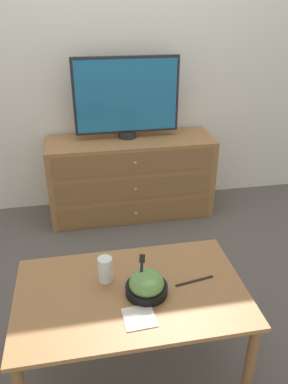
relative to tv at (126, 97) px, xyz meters
The scene contains 9 objects.
ground_plane 0.97m from the tv, 106.01° to the left, with size 12.00×12.00×0.00m, color #56514C.
wall_back 0.41m from the tv, 104.19° to the left, with size 12.00×0.05×2.60m.
dresser 0.63m from the tv, 74.92° to the right, with size 1.29×0.44×0.64m.
tv is the anchor object (origin of this frame).
coffee_table 1.64m from the tv, 97.79° to the right, with size 0.99×0.61×0.47m.
takeout_bowl 1.62m from the tv, 95.39° to the right, with size 0.18×0.18×0.16m.
drink_cup 1.54m from the tv, 102.11° to the right, with size 0.06×0.06×0.12m.
napkin 1.77m from the tv, 96.80° to the right, with size 0.13×0.13×0.00m.
knife 1.60m from the tv, 87.10° to the right, with size 0.18×0.04×0.01m.
Camera 1 is at (-0.33, -2.95, 1.59)m, focal length 35.00 mm.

